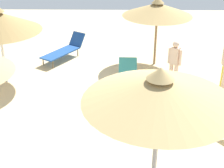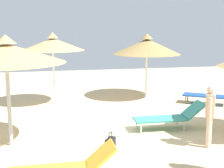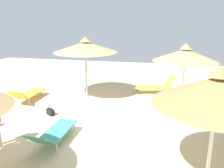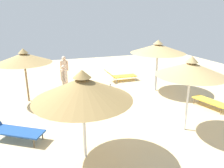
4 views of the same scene
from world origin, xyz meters
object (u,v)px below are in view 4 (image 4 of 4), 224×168
(lounge_chair_near_right, at_px, (120,75))
(lounge_chair_near_left, at_px, (11,129))
(parasol_umbrella_far_right, at_px, (83,89))
(lounge_chair_center, at_px, (216,101))
(person_standing_edge, at_px, (64,78))
(handbag, at_px, (110,89))
(lounge_chair_front, at_px, (78,96))
(parasol_umbrella_back, at_px, (24,58))
(parasol_umbrella_edge, at_px, (191,69))
(parasol_umbrella_far_left, at_px, (158,48))
(person_standing_far_right, at_px, (64,68))

(lounge_chair_near_right, bearing_deg, lounge_chair_near_left, 131.23)
(parasol_umbrella_far_right, xyz_separation_m, lounge_chair_center, (1.37, -6.21, -1.75))
(lounge_chair_center, relative_size, person_standing_edge, 1.27)
(lounge_chair_near_left, relative_size, handbag, 5.04)
(lounge_chair_front, height_order, handbag, lounge_chair_front)
(person_standing_edge, bearing_deg, parasol_umbrella_back, 103.89)
(lounge_chair_front, relative_size, person_standing_edge, 1.33)
(person_standing_edge, bearing_deg, lounge_chair_near_left, 149.94)
(lounge_chair_front, xyz_separation_m, lounge_chair_center, (-2.81, -5.62, 0.02))
(person_standing_edge, xyz_separation_m, handbag, (-0.44, -2.43, -0.75))
(parasol_umbrella_edge, relative_size, lounge_chair_center, 1.38)
(lounge_chair_front, height_order, lounge_chair_near_left, lounge_chair_near_left)
(lounge_chair_front, xyz_separation_m, lounge_chair_near_left, (-2.44, 2.73, 0.01))
(lounge_chair_front, xyz_separation_m, person_standing_edge, (1.54, 0.42, 0.51))
(parasol_umbrella_far_right, xyz_separation_m, handbag, (5.28, -2.60, -2.01))
(lounge_chair_near_left, bearing_deg, person_standing_edge, -30.06)
(parasol_umbrella_far_right, xyz_separation_m, parasol_umbrella_far_left, (4.60, -5.05, 0.20))
(lounge_chair_near_left, bearing_deg, lounge_chair_near_right, -48.77)
(parasol_umbrella_far_right, height_order, person_standing_edge, parasol_umbrella_far_right)
(parasol_umbrella_back, height_order, lounge_chair_front, parasol_umbrella_back)
(person_standing_far_right, height_order, handbag, person_standing_far_right)
(parasol_umbrella_edge, bearing_deg, parasol_umbrella_back, 48.04)
(parasol_umbrella_back, relative_size, lounge_chair_front, 1.23)
(parasol_umbrella_edge, relative_size, handbag, 6.59)
(parasol_umbrella_back, distance_m, lounge_chair_center, 8.94)
(handbag, bearing_deg, lounge_chair_near_left, 126.79)
(person_standing_far_right, bearing_deg, parasol_umbrella_far_left, -120.51)
(parasol_umbrella_back, distance_m, person_standing_edge, 2.25)
(lounge_chair_near_right, height_order, person_standing_far_right, person_standing_far_right)
(parasol_umbrella_edge, distance_m, lounge_chair_near_left, 6.40)
(handbag, bearing_deg, parasol_umbrella_far_right, 153.78)
(person_standing_far_right, bearing_deg, parasol_umbrella_back, 134.98)
(parasol_umbrella_far_right, distance_m, person_standing_edge, 5.86)
(lounge_chair_center, distance_m, person_standing_far_right, 8.33)
(lounge_chair_center, height_order, person_standing_edge, person_standing_edge)
(parasol_umbrella_edge, distance_m, parasol_umbrella_far_left, 4.41)
(parasol_umbrella_edge, bearing_deg, parasol_umbrella_far_left, -16.24)
(parasol_umbrella_far_right, bearing_deg, parasol_umbrella_edge, -84.55)
(handbag, bearing_deg, lounge_chair_near_right, -36.22)
(parasol_umbrella_edge, bearing_deg, parasol_umbrella_far_right, 95.45)
(parasol_umbrella_far_left, relative_size, lounge_chair_center, 1.46)
(parasol_umbrella_far_right, xyz_separation_m, parasol_umbrella_edge, (0.36, -3.81, 0.16))
(lounge_chair_center, bearing_deg, parasol_umbrella_far_left, 19.80)
(lounge_chair_center, distance_m, lounge_chair_near_right, 6.08)
(parasol_umbrella_far_left, bearing_deg, lounge_chair_front, 95.38)
(lounge_chair_center, xyz_separation_m, lounge_chair_near_left, (0.37, 8.34, -0.01))
(lounge_chair_near_right, bearing_deg, parasol_umbrella_edge, 179.71)
(parasol_umbrella_far_right, height_order, parasol_umbrella_back, parasol_umbrella_far_right)
(parasol_umbrella_back, xyz_separation_m, lounge_chair_front, (-1.09, -2.24, -1.76))
(parasol_umbrella_edge, xyz_separation_m, parasol_umbrella_back, (4.91, 5.46, -0.17))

